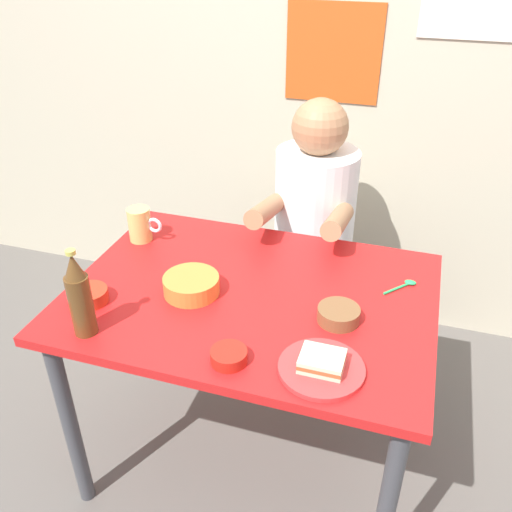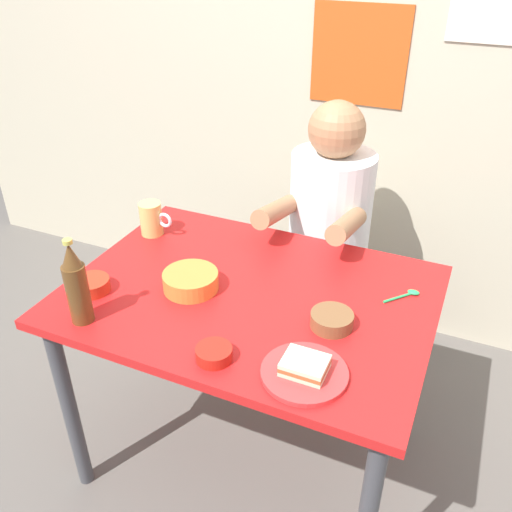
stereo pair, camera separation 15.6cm
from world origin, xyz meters
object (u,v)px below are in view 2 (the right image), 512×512
at_px(person_seated, 330,206).
at_px(dining_table, 250,316).
at_px(plate_orange, 304,373).
at_px(beer_bottle, 76,285).
at_px(sambal_bowl_red, 214,353).
at_px(beer_mug, 152,219).
at_px(stool, 324,292).
at_px(sandwich, 305,365).

bearing_deg(person_seated, dining_table, -95.67).
distance_m(plate_orange, beer_bottle, 0.66).
bearing_deg(beer_bottle, sambal_bowl_red, 0.97).
distance_m(person_seated, beer_mug, 0.68).
bearing_deg(plate_orange, sambal_bowl_red, -170.85).
bearing_deg(stool, beer_bottle, -114.72).
relative_size(dining_table, plate_orange, 5.00).
height_order(person_seated, beer_mug, person_seated).
relative_size(dining_table, person_seated, 1.53).
distance_m(sandwich, sambal_bowl_red, 0.24).
xyz_separation_m(dining_table, sandwich, (0.27, -0.27, 0.13)).
bearing_deg(stool, dining_table, -95.57).
distance_m(beer_mug, beer_bottle, 0.52).
distance_m(person_seated, plate_orange, 0.92).
height_order(dining_table, sandwich, sandwich).
bearing_deg(dining_table, plate_orange, -44.66).
xyz_separation_m(sandwich, sambal_bowl_red, (-0.23, -0.04, -0.01)).
distance_m(dining_table, beer_bottle, 0.53).
bearing_deg(stool, plate_orange, -76.71).
xyz_separation_m(sandwich, beer_bottle, (-0.65, -0.04, 0.09)).
bearing_deg(dining_table, sandwich, -44.66).
bearing_deg(plate_orange, dining_table, 135.34).
relative_size(person_seated, plate_orange, 3.27).
relative_size(person_seated, sambal_bowl_red, 7.49).
xyz_separation_m(dining_table, stool, (0.06, 0.63, -0.30)).
bearing_deg(plate_orange, person_seated, 103.45).
bearing_deg(person_seated, beer_bottle, -114.98).
xyz_separation_m(dining_table, person_seated, (0.06, 0.62, 0.12)).
xyz_separation_m(plate_orange, sambal_bowl_red, (-0.23, -0.04, 0.01)).
relative_size(dining_table, stool, 2.44).
bearing_deg(plate_orange, beer_bottle, -176.06).
bearing_deg(stool, sandwich, -76.71).
bearing_deg(sambal_bowl_red, plate_orange, 9.15).
height_order(person_seated, sandwich, person_seated).
height_order(beer_bottle, sambal_bowl_red, beer_bottle).
distance_m(person_seated, sandwich, 0.91).
bearing_deg(beer_mug, sambal_bowl_red, -44.33).
xyz_separation_m(person_seated, beer_bottle, (-0.44, -0.93, 0.09)).
relative_size(sandwich, sambal_bowl_red, 1.15).
bearing_deg(beer_mug, beer_bottle, -79.29).
height_order(stool, plate_orange, plate_orange).
relative_size(stool, beer_bottle, 1.72).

